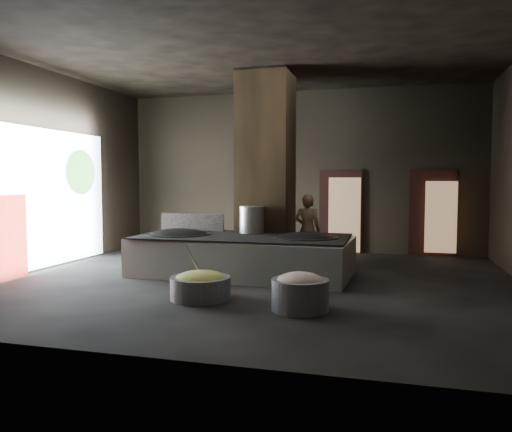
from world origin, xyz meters
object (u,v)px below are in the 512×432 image
(wok_right, at_px, (306,241))
(stock_pot, at_px, (252,220))
(cook, at_px, (307,229))
(hearth_platform, at_px, (243,256))
(meat_basin, at_px, (300,295))
(wok_left, at_px, (178,238))
(veg_basin, at_px, (201,288))

(wok_right, relative_size, stock_pot, 2.25)
(stock_pot, bearing_deg, cook, 45.03)
(hearth_platform, xyz_separation_m, meat_basin, (1.70, -2.59, -0.15))
(wok_right, distance_m, meat_basin, 2.71)
(wok_left, xyz_separation_m, stock_pot, (1.50, 0.60, 0.38))
(wok_left, height_order, cook, cook)
(hearth_platform, xyz_separation_m, veg_basin, (-0.05, -2.29, -0.20))
(wok_left, relative_size, meat_basin, 1.62)
(veg_basin, height_order, meat_basin, meat_basin)
(stock_pot, height_order, veg_basin, stock_pot)
(cook, distance_m, veg_basin, 4.13)
(veg_basin, bearing_deg, stock_pot, 87.97)
(hearth_platform, relative_size, stock_pot, 7.67)
(meat_basin, bearing_deg, veg_basin, 170.28)
(wok_right, bearing_deg, meat_basin, -82.48)
(stock_pot, bearing_deg, meat_basin, -62.28)
(hearth_platform, height_order, wok_left, wok_left)
(wok_left, relative_size, veg_basin, 1.40)
(hearth_platform, distance_m, cook, 2.02)
(wok_left, height_order, veg_basin, wok_left)
(cook, relative_size, meat_basin, 1.91)
(wok_left, distance_m, wok_right, 2.80)
(wok_left, distance_m, cook, 3.07)
(stock_pot, distance_m, meat_basin, 3.65)
(veg_basin, relative_size, meat_basin, 1.16)
(hearth_platform, relative_size, cook, 2.70)
(wok_left, height_order, wok_right, wok_left)
(cook, bearing_deg, wok_right, 99.83)
(hearth_platform, xyz_separation_m, wok_left, (-1.45, -0.05, 0.36))
(cook, relative_size, veg_basin, 1.64)
(wok_right, relative_size, veg_basin, 1.30)
(wok_left, relative_size, cook, 0.85)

